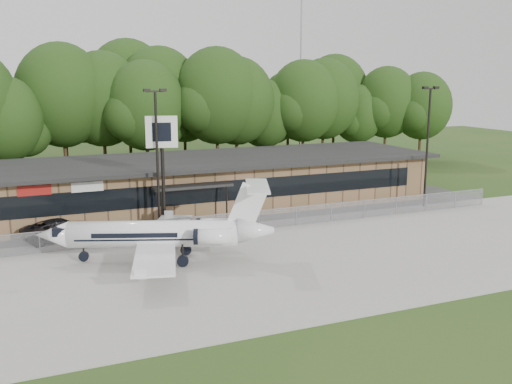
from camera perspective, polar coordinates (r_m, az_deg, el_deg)
name	(u,v)px	position (r m, az deg, el deg)	size (l,w,h in m)	color
ground	(343,311)	(28.17, 8.68, -11.71)	(160.00, 160.00, 0.00)	#264619
apron	(274,261)	(34.77, 1.80, -6.95)	(64.00, 18.00, 0.08)	#9E9B93
parking_lot	(214,219)	(45.07, -4.26, -2.68)	(50.00, 9.00, 0.06)	#383835
terminal	(197,182)	(48.76, -5.95, 0.96)	(41.00, 11.65, 4.30)	#8C6746
fence	(233,223)	(40.77, -2.27, -3.09)	(46.00, 0.04, 1.52)	gray
treeline	(149,109)	(65.55, -10.66, 8.20)	(72.00, 12.00, 15.00)	#153310
radio_mast	(301,65)	(78.60, 4.48, 12.52)	(0.20, 0.20, 25.00)	gray
light_pole_mid	(157,151)	(39.80, -9.87, 4.02)	(1.55, 0.30, 10.23)	black
light_pole_right	(428,138)	(50.13, 16.80, 5.21)	(1.55, 0.30, 10.23)	black
business_jet	(162,235)	(34.69, -9.35, -4.23)	(14.12, 12.63, 4.82)	white
suv	(62,229)	(41.35, -18.79, -3.55)	(2.45, 5.32, 1.48)	#29292B
pole_sign	(162,144)	(40.13, -9.39, 4.71)	(2.20, 0.69, 8.38)	black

